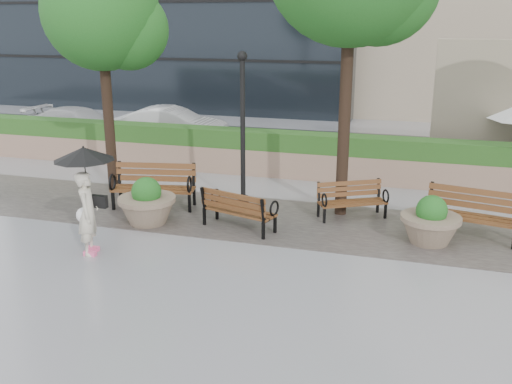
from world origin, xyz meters
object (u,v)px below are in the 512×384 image
(bench_2, at_px, (239,218))
(lamppost, at_px, (243,142))
(pedestrian, at_px, (87,190))
(bench_4, at_px, (470,224))
(bench_1, at_px, (154,195))
(planter_right, at_px, (430,225))
(bench_3, at_px, (352,208))
(planter_left, at_px, (147,206))
(car_left, at_px, (80,125))
(car_right, at_px, (172,126))

(bench_2, relative_size, lamppost, 0.47)
(lamppost, bearing_deg, pedestrian, -119.61)
(bench_4, distance_m, pedestrian, 8.15)
(bench_1, bearing_deg, bench_4, -10.21)
(bench_4, distance_m, planter_right, 1.02)
(bench_3, bearing_deg, bench_4, -40.47)
(lamppost, bearing_deg, bench_2, -75.83)
(bench_1, height_order, planter_right, bench_1)
(bench_3, distance_m, pedestrian, 6.15)
(bench_2, height_order, pedestrian, pedestrian)
(bench_1, relative_size, bench_3, 1.26)
(bench_4, bearing_deg, planter_left, -158.34)
(planter_left, distance_m, pedestrian, 2.13)
(planter_right, distance_m, lamppost, 4.86)
(bench_1, relative_size, pedestrian, 0.98)
(pedestrian, bearing_deg, planter_left, -27.62)
(bench_1, bearing_deg, pedestrian, -99.51)
(planter_left, height_order, car_left, car_left)
(bench_1, height_order, pedestrian, pedestrian)
(planter_left, height_order, pedestrian, pedestrian)
(bench_1, xyz_separation_m, bench_3, (4.90, 0.64, -0.07))
(planter_left, bearing_deg, bench_2, 6.52)
(lamppost, bearing_deg, bench_3, -0.21)
(bench_3, distance_m, lamppost, 3.10)
(planter_right, distance_m, car_left, 14.98)
(planter_left, xyz_separation_m, pedestrian, (-0.31, -1.90, 0.90))
(car_left, bearing_deg, car_right, -76.12)
(bench_2, xyz_separation_m, bench_3, (2.36, 1.51, -0.02))
(car_right, bearing_deg, bench_4, -129.55)
(lamppost, distance_m, car_right, 8.26)
(bench_4, height_order, planter_left, planter_left)
(bench_1, height_order, car_left, car_left)
(bench_3, height_order, car_right, car_right)
(bench_2, xyz_separation_m, planter_right, (4.16, 0.37, 0.14))
(bench_4, bearing_deg, planter_right, -132.47)
(bench_2, bearing_deg, planter_left, 23.63)
(bench_1, height_order, car_right, car_right)
(bench_4, bearing_deg, pedestrian, -145.28)
(car_left, distance_m, pedestrian, 11.70)
(bench_4, height_order, pedestrian, pedestrian)
(pedestrian, bearing_deg, planter_right, -87.61)
(bench_2, relative_size, car_left, 0.41)
(planter_right, bearing_deg, car_left, 151.46)
(bench_3, bearing_deg, planter_left, 172.45)
(bench_4, relative_size, planter_right, 1.64)
(planter_right, bearing_deg, car_right, 141.06)
(bench_2, bearing_deg, car_right, -39.34)
(lamppost, bearing_deg, planter_right, -14.16)
(planter_left, distance_m, car_right, 8.88)
(lamppost, height_order, car_left, lamppost)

